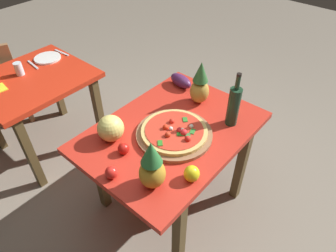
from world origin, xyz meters
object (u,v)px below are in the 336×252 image
(bell_pepper, at_px, (192,174))
(display_table, at_px, (172,141))
(background_table, at_px, (36,90))
(pizza, at_px, (175,131))
(tomato_near_board, at_px, (124,149))
(drinking_glass_water, at_px, (19,69))
(pineapple_left, at_px, (200,85))
(eggplant, at_px, (181,81))
(melon, at_px, (111,128))
(knife_utensil, at_px, (62,53))
(fork_utensil, at_px, (33,65))
(tomato_at_corner, at_px, (111,172))
(pizza_board, at_px, (174,134))
(wine_bottle, at_px, (234,106))
(pineapple_right, at_px, (152,167))
(dinner_plate, at_px, (48,58))

(bell_pepper, bearing_deg, display_table, 54.68)
(background_table, distance_m, pizza, 1.31)
(tomato_near_board, relative_size, drinking_glass_water, 0.66)
(pineapple_left, relative_size, eggplant, 1.55)
(melon, distance_m, knife_utensil, 1.25)
(eggplant, height_order, knife_utensil, eggplant)
(background_table, xyz_separation_m, fork_utensil, (0.11, 0.16, 0.13))
(pizza, relative_size, drinking_glass_water, 3.94)
(display_table, xyz_separation_m, bell_pepper, (-0.23, -0.33, 0.14))
(tomato_at_corner, bearing_deg, eggplant, 15.98)
(pineapple_left, distance_m, fork_utensil, 1.44)
(background_table, bearing_deg, eggplant, -55.51)
(background_table, relative_size, pizza_board, 1.83)
(wine_bottle, bearing_deg, pineapple_right, 175.89)
(fork_utensil, relative_size, knife_utensil, 1.00)
(pizza_board, distance_m, wine_bottle, 0.40)
(pizza_board, height_order, pizza, pizza)
(drinking_glass_water, bearing_deg, pizza, -80.06)
(wine_bottle, relative_size, eggplant, 1.83)
(pizza, distance_m, pineapple_left, 0.41)
(display_table, height_order, tomato_at_corner, tomato_at_corner)
(melon, xyz_separation_m, knife_utensil, (0.44, 1.17, -0.08))
(fork_utensil, bearing_deg, pineapple_right, -93.48)
(display_table, height_order, pineapple_left, pineapple_left)
(dinner_plate, bearing_deg, knife_utensil, 0.00)
(tomato_near_board, relative_size, fork_utensil, 0.38)
(wine_bottle, height_order, knife_utensil, wine_bottle)
(display_table, height_order, bell_pepper, bell_pepper)
(melon, height_order, drinking_glass_water, melon)
(dinner_plate, distance_m, knife_utensil, 0.14)
(wine_bottle, distance_m, bell_pepper, 0.54)
(eggplant, bearing_deg, display_table, -147.77)
(bell_pepper, relative_size, tomato_near_board, 1.38)
(pizza, bearing_deg, pizza_board, 86.62)
(drinking_glass_water, bearing_deg, wine_bottle, -70.11)
(background_table, height_order, pineapple_left, pineapple_left)
(background_table, xyz_separation_m, tomato_at_corner, (-0.25, -1.23, 0.16))
(tomato_near_board, distance_m, dinner_plate, 1.35)
(pizza, xyz_separation_m, drinking_glass_water, (-0.24, 1.38, 0.01))
(melon, bearing_deg, display_table, -37.33)
(pizza, distance_m, drinking_glass_water, 1.40)
(pineapple_right, height_order, fork_utensil, pineapple_right)
(melon, height_order, bell_pepper, melon)
(drinking_glass_water, bearing_deg, tomato_at_corner, -99.43)
(display_table, distance_m, pizza, 0.15)
(melon, distance_m, bell_pepper, 0.56)
(dinner_plate, bearing_deg, pineapple_right, -104.00)
(pineapple_left, relative_size, drinking_glass_water, 3.01)
(drinking_glass_water, relative_size, fork_utensil, 0.57)
(pizza, height_order, pineapple_right, pineapple_right)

